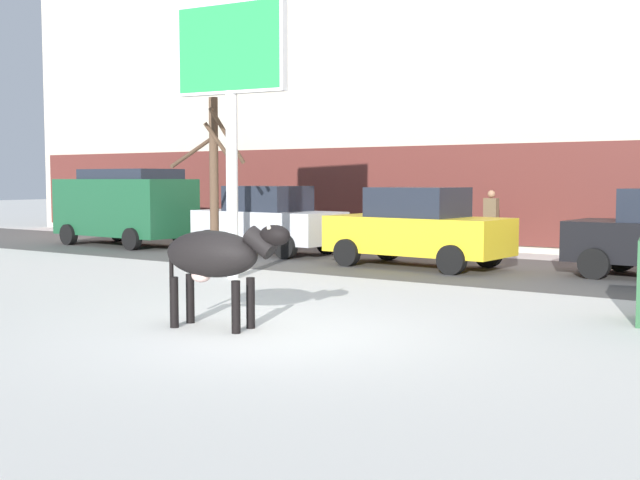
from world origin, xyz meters
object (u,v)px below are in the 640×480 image
object	(u,v)px
car_darkgreen_van	(125,205)
car_yellow_sedan	(417,228)
pedestrian_near_billboard	(491,222)
bare_tree_left_lot	(214,175)
car_silver_sedan	(268,220)
billboard	(231,65)
cow_black	(216,256)

from	to	relation	value
car_darkgreen_van	car_yellow_sedan	world-z (taller)	car_darkgreen_van
pedestrian_near_billboard	bare_tree_left_lot	world-z (taller)	bare_tree_left_lot
car_silver_sedan	pedestrian_near_billboard	xyz separation A→B (m)	(5.21, 2.95, -0.03)
car_silver_sedan	car_yellow_sedan	bearing A→B (deg)	-7.70
billboard	pedestrian_near_billboard	bearing A→B (deg)	72.41
billboard	car_silver_sedan	distance (m)	6.44
cow_black	car_yellow_sedan	xyz separation A→B (m)	(-1.28, 8.32, -0.09)
car_darkgreen_van	billboard	bearing A→B (deg)	-28.27
car_silver_sedan	pedestrian_near_billboard	bearing A→B (deg)	29.55
car_yellow_sedan	pedestrian_near_billboard	world-z (taller)	car_yellow_sedan
car_silver_sedan	bare_tree_left_lot	distance (m)	3.42
cow_black	car_yellow_sedan	distance (m)	8.42
cow_black	car_darkgreen_van	distance (m)	14.23
car_silver_sedan	car_yellow_sedan	xyz separation A→B (m)	(4.90, -0.66, 0.00)
cow_black	bare_tree_left_lot	bearing A→B (deg)	132.18
pedestrian_near_billboard	bare_tree_left_lot	xyz separation A→B (m)	(-4.37, -6.04, 1.24)
billboard	car_darkgreen_van	distance (m)	9.55
pedestrian_near_billboard	billboard	bearing A→B (deg)	-107.59
billboard	car_darkgreen_van	bearing A→B (deg)	151.73
billboard	bare_tree_left_lot	world-z (taller)	billboard
car_darkgreen_van	bare_tree_left_lot	xyz separation A→B (m)	(6.02, -2.67, 0.88)
car_darkgreen_van	pedestrian_near_billboard	size ratio (longest dim) A/B	2.71
cow_black	car_yellow_sedan	world-z (taller)	car_yellow_sedan
car_yellow_sedan	pedestrian_near_billboard	bearing A→B (deg)	85.15
billboard	car_yellow_sedan	size ratio (longest dim) A/B	1.30
billboard	car_silver_sedan	bearing A→B (deg)	120.54
car_darkgreen_van	car_yellow_sedan	xyz separation A→B (m)	(10.09, -0.24, -0.33)
car_yellow_sedan	cow_black	bearing A→B (deg)	-81.28
car_silver_sedan	bare_tree_left_lot	xyz separation A→B (m)	(0.84, -3.09, 1.21)
billboard	car_silver_sedan	xyz separation A→B (m)	(-2.78, 4.71, -3.41)
car_yellow_sedan	bare_tree_left_lot	distance (m)	4.89
pedestrian_near_billboard	car_yellow_sedan	bearing A→B (deg)	-94.85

